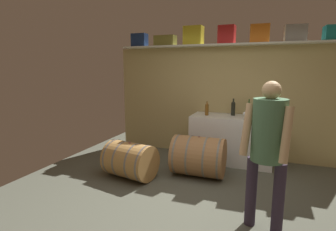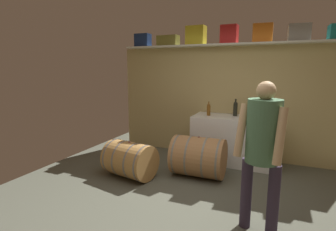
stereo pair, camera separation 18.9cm
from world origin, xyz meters
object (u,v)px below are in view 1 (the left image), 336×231
work_cabinet (231,139)px  wine_bottle_amber (207,109)px  toolcase_teal (334,33)px  wine_barrel_far (199,156)px  wine_bottle_green (249,108)px  toolcase_olive (165,41)px  toolcase_navy (140,40)px  toolcase_yellow (193,36)px  wine_glass (245,114)px  toolcase_red (227,35)px  wine_bottle_dark (233,108)px  toolcase_grey (295,34)px  toolcase_orange (260,34)px  winemaker_pouring (268,142)px  red_funnel (260,117)px  wine_barrel_near (130,160)px

work_cabinet → wine_bottle_amber: (-0.47, -0.06, 0.56)m
toolcase_teal → wine_barrel_far: 3.01m
wine_bottle_green → toolcase_olive: bearing=179.9°
toolcase_navy → toolcase_olive: size_ratio=0.72×
toolcase_yellow → wine_glass: (1.09, -0.48, -1.41)m
wine_bottle_amber → wine_barrel_far: wine_bottle_amber is taller
toolcase_red → wine_bottle_dark: bearing=-30.4°
toolcase_red → wine_bottle_green: toolcase_red is taller
toolcase_grey → wine_bottle_dark: 1.65m
toolcase_navy → toolcase_grey: bearing=-0.3°
toolcase_yellow → wine_barrel_far: bearing=-65.6°
toolcase_red → toolcase_orange: bearing=3.6°
toolcase_red → winemaker_pouring: 2.81m
wine_barrel_far → winemaker_pouring: size_ratio=0.52×
toolcase_red → toolcase_orange: 0.59m
toolcase_grey → red_funnel: (-0.48, -0.40, -1.41)m
toolcase_yellow → wine_bottle_amber: (0.37, -0.29, -1.39)m
toolcase_orange → work_cabinet: toolcase_orange is taller
wine_bottle_green → wine_barrel_far: 1.46m
wine_bottle_amber → wine_barrel_near: wine_bottle_amber is taller
toolcase_grey → wine_bottle_dark: size_ratio=1.06×
toolcase_grey → toolcase_teal: toolcase_grey is taller
wine_bottle_green → work_cabinet: bearing=-139.2°
toolcase_orange → toolcase_teal: toolcase_orange is taller
toolcase_yellow → toolcase_orange: (1.23, 0.00, -0.02)m
toolcase_orange → wine_barrel_far: 2.45m
work_cabinet → wine_barrel_far: size_ratio=1.76×
toolcase_grey → wine_barrel_far: (-1.38, -1.10, -2.02)m
wine_bottle_amber → wine_glass: size_ratio=1.88×
wine_bottle_dark → wine_bottle_green: 0.30m
wine_bottle_dark → wine_barrel_near: 2.16m
red_funnel → toolcase_yellow: bearing=163.2°
toolcase_red → work_cabinet: toolcase_red is taller
work_cabinet → wine_bottle_amber: size_ratio=5.61×
toolcase_grey → wine_bottle_dark: (-0.97, -0.13, -1.33)m
toolcase_teal → wine_barrel_near: size_ratio=0.34×
wine_bottle_amber → wine_bottle_dark: bearing=19.3°
toolcase_orange → toolcase_grey: 0.58m
toolcase_olive → wine_barrel_far: size_ratio=0.51×
wine_bottle_dark → wine_bottle_green: bearing=25.0°
toolcase_orange → wine_glass: bearing=-108.2°
wine_barrel_far → toolcase_navy: bearing=144.8°
wine_bottle_dark → winemaker_pouring: 2.27m
toolcase_teal → winemaker_pouring: toolcase_teal is taller
toolcase_olive → red_funnel: size_ratio=3.83×
toolcase_orange → red_funnel: bearing=-77.8°
toolcase_navy → toolcase_orange: bearing=-0.3°
wine_bottle_amber → wine_bottle_green: bearing=21.5°
toolcase_teal → work_cabinet: (-1.55, -0.24, -1.89)m
wine_glass → red_funnel: wine_glass is taller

